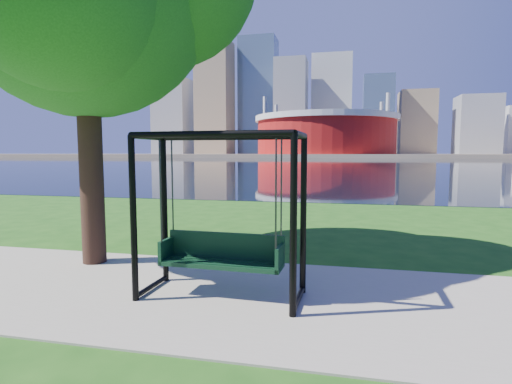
% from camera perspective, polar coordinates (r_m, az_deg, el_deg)
% --- Properties ---
extents(ground, '(900.00, 900.00, 0.00)m').
position_cam_1_polar(ground, '(6.99, 1.40, -13.57)').
color(ground, '#1E5114').
rests_on(ground, ground).
extents(path, '(120.00, 4.00, 0.03)m').
position_cam_1_polar(path, '(6.52, 0.53, -14.85)').
color(path, '#9E937F').
rests_on(path, ground).
extents(river, '(900.00, 180.00, 0.02)m').
position_cam_1_polar(river, '(108.51, 11.84, 4.19)').
color(river, black).
rests_on(river, ground).
extents(far_bank, '(900.00, 228.00, 2.00)m').
position_cam_1_polar(far_bank, '(312.49, 12.30, 5.15)').
color(far_bank, '#937F60').
rests_on(far_bank, ground).
extents(stadium, '(83.00, 83.00, 32.00)m').
position_cam_1_polar(stadium, '(242.04, 9.90, 8.26)').
color(stadium, maroon).
rests_on(stadium, far_bank).
extents(skyline, '(392.00, 66.00, 96.50)m').
position_cam_1_polar(skyline, '(327.65, 11.68, 11.29)').
color(skyline, gray).
rests_on(skyline, far_bank).
extents(swing, '(2.58, 1.19, 2.61)m').
position_cam_1_polar(swing, '(6.28, -4.95, -3.89)').
color(swing, black).
rests_on(swing, ground).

